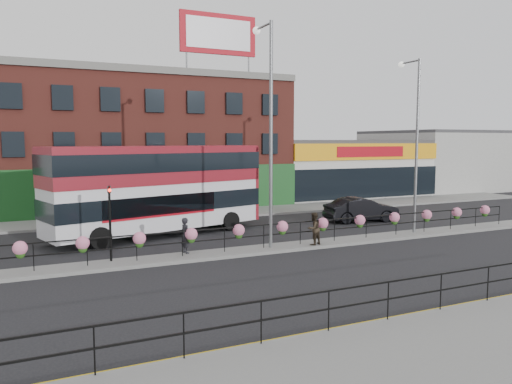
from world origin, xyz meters
name	(u,v)px	position (x,y,z in m)	size (l,w,h in m)	color
ground	(282,249)	(0.00, 0.00, 0.00)	(120.00, 120.00, 0.00)	black
south_pavement	(494,334)	(0.00, -12.00, 0.07)	(60.00, 4.00, 0.15)	slate
north_pavement	(202,215)	(0.00, 12.00, 0.07)	(60.00, 4.00, 0.15)	slate
median	(282,247)	(0.00, 0.00, 0.07)	(60.00, 1.60, 0.15)	slate
yellow_line_inner	(430,310)	(0.00, -9.70, 0.01)	(60.00, 0.10, 0.01)	gold
yellow_line_outer	(435,312)	(0.00, -9.88, 0.01)	(60.00, 0.10, 0.01)	gold
brick_building	(121,142)	(-4.00, 19.96, 5.13)	(25.00, 12.21, 10.30)	brown
supermarket	(331,167)	(16.00, 19.90, 2.65)	(15.00, 12.25, 5.30)	silver
warehouse_east	(443,160)	(30.75, 20.00, 3.15)	(14.50, 12.00, 6.30)	#A2A29D
billboard	(218,34)	(2.50, 14.99, 13.18)	(6.00, 0.29, 4.40)	#A30713
median_railing	(282,228)	(0.00, 0.00, 1.05)	(30.04, 0.56, 1.23)	black
south_railing	(388,292)	(-2.00, -10.10, 0.96)	(20.04, 0.05, 1.12)	black
double_decker_bus	(159,181)	(-4.49, 6.01, 3.03)	(12.52, 6.00, 4.94)	silver
car	(361,210)	(8.55, 5.12, 0.79)	(4.97, 2.36, 1.57)	black
pedestrian_a	(186,235)	(-4.69, 0.51, 0.96)	(0.48, 0.65, 1.62)	black
pedestrian_b	(314,229)	(1.51, -0.41, 0.95)	(0.92, 0.81, 1.61)	black
lamp_column_west	(268,115)	(-0.64, 0.26, 6.43)	(0.38, 1.86, 10.59)	slate
lamp_column_east	(414,130)	(8.38, 0.36, 5.79)	(0.34, 1.67, 9.52)	slate
traffic_light_median	(110,207)	(-8.00, 0.39, 2.47)	(0.15, 0.28, 3.65)	black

